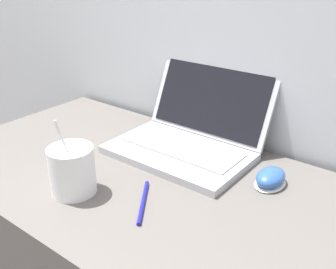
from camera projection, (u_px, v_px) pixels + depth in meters
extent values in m
cube|color=#ADADB2|center=(178.00, 153.00, 1.06)|extent=(0.37, 0.23, 0.02)
cube|color=gray|center=(182.00, 147.00, 1.06)|extent=(0.33, 0.13, 0.00)
cube|color=#ADADB2|center=(212.00, 98.00, 1.13)|extent=(0.37, 0.10, 0.21)
cube|color=black|center=(211.00, 98.00, 1.12)|extent=(0.34, 0.08, 0.18)
cylinder|color=white|center=(72.00, 170.00, 0.88)|extent=(0.10, 0.10, 0.11)
cylinder|color=black|center=(70.00, 150.00, 0.86)|extent=(0.09, 0.09, 0.01)
cylinder|color=white|center=(67.00, 151.00, 0.85)|extent=(0.04, 0.02, 0.14)
ellipsoid|color=white|center=(270.00, 183.00, 0.93)|extent=(0.07, 0.10, 0.01)
ellipsoid|color=#2D569E|center=(271.00, 177.00, 0.92)|extent=(0.06, 0.09, 0.04)
cylinder|color=#191999|center=(143.00, 202.00, 0.86)|extent=(0.10, 0.14, 0.01)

